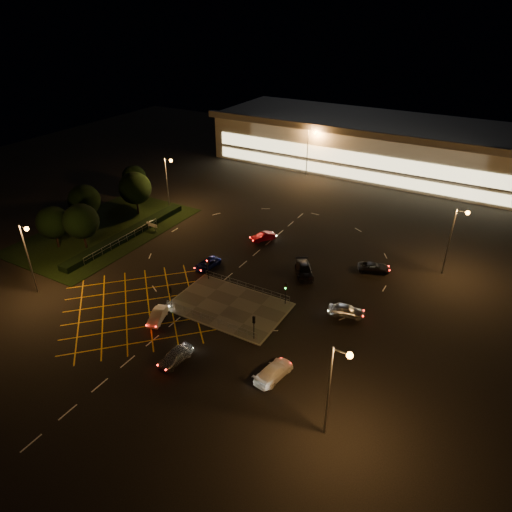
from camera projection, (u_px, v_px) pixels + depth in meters
The scene contains 27 objects.
ground at pixel (225, 294), 60.50m from camera, with size 180.00×180.00×0.00m, color black.
pedestrian_island at pixel (229, 306), 58.09m from camera, with size 14.00×9.00×0.12m, color #4C4944.
grass_verge at pixel (106, 230), 77.17m from camera, with size 18.00×30.00×0.08m, color black.
hedge at pixel (127, 235), 74.77m from camera, with size 2.00×26.00×1.00m, color black.
supermarket at pixel (372, 143), 104.65m from camera, with size 72.00×26.50×10.50m.
streetlight_sw at pixel (28, 250), 57.58m from camera, with size 1.78×0.56×10.03m.
streetlight_se at pixel (335, 381), 37.83m from camera, with size 1.78×0.56×10.03m.
streetlight_nw at pixel (168, 177), 81.09m from camera, with size 1.78×0.56×10.03m.
streetlight_ne at pixel (455, 233), 61.76m from camera, with size 1.78×0.56×10.03m.
streetlight_far_left at pixel (309, 147), 97.66m from camera, with size 1.78×0.56×10.03m.
signal_sw at pixel (170, 293), 56.55m from camera, with size 0.28×0.30×3.15m.
signal_se at pixel (254, 323), 51.34m from camera, with size 0.28×0.30×3.15m.
signal_nw at pixel (208, 265), 62.58m from camera, with size 0.28×0.30×3.15m.
signal_ne at pixel (286, 289), 57.37m from camera, with size 0.28×0.30×3.15m.
tree_a at pixel (53, 222), 69.89m from camera, with size 5.04×5.04×6.86m.
tree_b at pixel (84, 201), 76.64m from camera, with size 5.40×5.40×7.35m.
tree_c at pixel (135, 188), 80.79m from camera, with size 5.76×5.76×7.84m.
tree_d at pixel (134, 177), 88.39m from camera, with size 4.68×4.68×6.37m.
tree_e at pixel (81, 221), 69.51m from camera, with size 5.40×5.40×7.35m.
car_near_silver at pixel (175, 356), 48.98m from camera, with size 1.76×4.38×1.49m, color #A0A3A7.
car_queue_white at pixel (158, 316), 55.34m from camera, with size 1.39×3.99×1.31m, color silver.
car_left_blue at pixel (207, 264), 66.30m from camera, with size 2.02×4.37×1.21m, color #0E1656.
car_far_dkgrey at pixel (304, 270), 64.44m from camera, with size 2.18×5.37×1.56m, color black.
car_right_silver at pixel (346, 310), 56.17m from camera, with size 1.79×4.44×1.51m, color silver.
car_circ_red at pixel (263, 237), 73.77m from camera, with size 1.39×3.98×1.31m, color maroon.
car_east_grey at pixel (374, 267), 65.34m from camera, with size 2.13×4.63×1.29m, color black.
car_approach_white at pixel (274, 371), 46.95m from camera, with size 2.06×5.07×1.47m, color white.
Camera 1 is at (28.65, -41.41, 34.18)m, focal length 32.00 mm.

